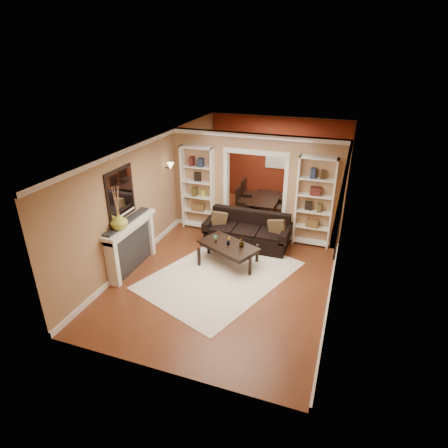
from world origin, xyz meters
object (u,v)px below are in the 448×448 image
at_px(bookshelf_right, 314,203).
at_px(dining_table, 266,206).
at_px(coffee_table, 228,254).
at_px(bookshelf_left, 198,189).
at_px(sofa, 247,230).
at_px(fireplace, 132,246).

distance_m(bookshelf_right, dining_table, 2.37).
height_order(coffee_table, bookshelf_left, bookshelf_left).
distance_m(sofa, dining_table, 2.13).
height_order(coffee_table, bookshelf_right, bookshelf_right).
bearing_deg(fireplace, bookshelf_left, 77.95).
relative_size(sofa, fireplace, 1.26).
height_order(bookshelf_right, fireplace, bookshelf_right).
bearing_deg(bookshelf_right, fireplace, -145.20).
xyz_separation_m(sofa, fireplace, (-2.11, -1.95, 0.16)).
distance_m(sofa, bookshelf_right, 1.79).
relative_size(fireplace, dining_table, 1.16).
bearing_deg(bookshelf_left, coffee_table, -48.75).
relative_size(sofa, dining_table, 1.46).
bearing_deg(dining_table, fireplace, 152.87).
bearing_deg(sofa, bookshelf_right, 20.77).
height_order(bookshelf_left, bookshelf_right, same).
bearing_deg(bookshelf_right, sofa, -159.23).
bearing_deg(coffee_table, dining_table, 112.28).
relative_size(coffee_table, dining_table, 0.92).
xyz_separation_m(coffee_table, bookshelf_left, (-1.43, 1.63, 0.90)).
bearing_deg(fireplace, dining_table, 62.87).
xyz_separation_m(bookshelf_right, dining_table, (-1.55, 1.55, -0.89)).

